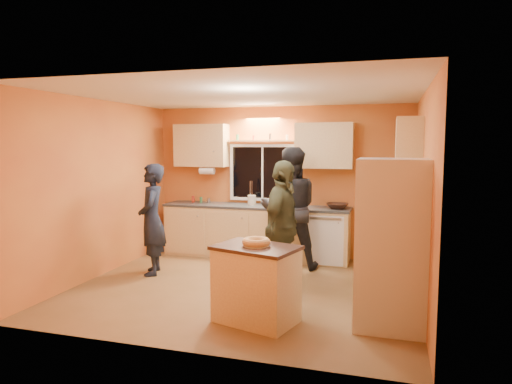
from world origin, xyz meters
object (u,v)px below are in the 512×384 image
(island, at_px, (256,283))
(person_left, at_px, (152,219))
(person_center, at_px, (290,208))
(refrigerator, at_px, (391,244))
(person_right, at_px, (282,229))

(island, height_order, person_left, person_left)
(person_left, bearing_deg, person_center, 92.13)
(person_center, bearing_deg, person_left, 8.08)
(refrigerator, height_order, person_right, refrigerator)
(island, distance_m, person_right, 1.05)
(island, xyz_separation_m, person_left, (-2.03, 1.36, 0.40))
(person_right, bearing_deg, person_left, 84.46)
(person_left, xyz_separation_m, person_center, (1.91, 0.89, 0.12))
(person_left, bearing_deg, refrigerator, 49.97)
(person_left, bearing_deg, person_right, 56.14)
(island, bearing_deg, person_center, 108.79)
(island, height_order, person_right, person_right)
(refrigerator, bearing_deg, person_left, 162.85)
(person_center, distance_m, person_right, 1.31)
(island, bearing_deg, person_left, 162.04)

